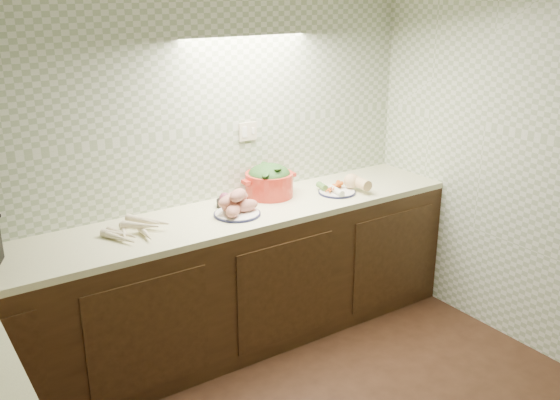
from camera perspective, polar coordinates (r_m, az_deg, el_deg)
room at (r=2.32m, az=8.29°, el=3.78°), size 3.60×3.60×2.60m
counter at (r=3.05m, az=-12.15°, el=-17.15°), size 3.60×3.60×0.90m
parsnip_pile at (r=3.60m, az=-12.45°, el=-2.55°), size 0.36×0.37×0.07m
sweet_potato_plate at (r=3.79m, az=-4.06°, el=-0.51°), size 0.29×0.29×0.17m
onion_bowl at (r=3.95m, az=-4.94°, el=-0.12°), size 0.13×0.13×0.10m
dutch_oven at (r=4.11m, az=-0.99°, el=1.79°), size 0.39×0.32×0.22m
veg_plate at (r=4.23m, az=5.79°, el=1.30°), size 0.32×0.28×0.12m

